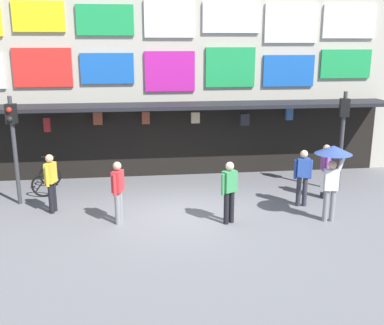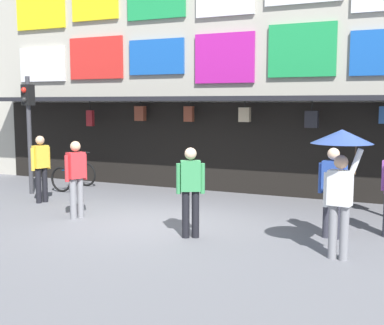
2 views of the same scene
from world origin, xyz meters
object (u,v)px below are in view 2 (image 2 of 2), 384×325
object	(u,v)px
traffic_light_near	(28,116)
bicycle_parked	(74,176)
pedestrian_in_white	(332,188)
pedestrian_in_purple	(41,165)
pedestrian_with_umbrella	(341,157)
pedestrian_in_green	(76,175)
pedestrian_in_red	(191,187)

from	to	relation	value
traffic_light_near	bicycle_parked	bearing A→B (deg)	61.62
bicycle_parked	pedestrian_in_white	size ratio (longest dim) A/B	0.70
pedestrian_in_purple	pedestrian_with_umbrella	xyz separation A→B (m)	(7.44, -1.62, 0.69)
traffic_light_near	pedestrian_in_white	world-z (taller)	traffic_light_near
pedestrian_with_umbrella	pedestrian_in_white	distance (m)	1.44
bicycle_parked	pedestrian_in_purple	bearing A→B (deg)	-75.44
traffic_light_near	pedestrian_in_green	bearing A→B (deg)	-32.07
pedestrian_with_umbrella	pedestrian_in_green	size ratio (longest dim) A/B	1.24
pedestrian_in_purple	pedestrian_in_red	distance (m)	4.97
pedestrian_in_green	pedestrian_in_white	bearing A→B (deg)	7.01
bicycle_parked	traffic_light_near	bearing A→B (deg)	-118.38
bicycle_parked	pedestrian_in_red	world-z (taller)	pedestrian_in_red
pedestrian_with_umbrella	traffic_light_near	bearing A→B (deg)	164.00
bicycle_parked	pedestrian_in_green	xyz separation A→B (m)	(2.38, -2.98, 0.55)
pedestrian_in_purple	pedestrian_with_umbrella	distance (m)	7.65
pedestrian_in_white	pedestrian_in_red	size ratio (longest dim) A/B	1.00
traffic_light_near	pedestrian_in_green	world-z (taller)	traffic_light_near
traffic_light_near	pedestrian_in_white	distance (m)	8.42
traffic_light_near	pedestrian_with_umbrella	xyz separation A→B (m)	(8.55, -2.45, -0.50)
pedestrian_in_purple	pedestrian_in_green	bearing A→B (deg)	-28.88
pedestrian_in_white	pedestrian_in_green	bearing A→B (deg)	-172.99
traffic_light_near	pedestrian_with_umbrella	bearing A→B (deg)	-16.00
bicycle_parked	pedestrian_in_purple	distance (m)	2.09
pedestrian_with_umbrella	pedestrian_in_white	bearing A→B (deg)	103.69
traffic_light_near	pedestrian_in_red	distance (m)	6.40
bicycle_parked	pedestrian_with_umbrella	bearing A→B (deg)	-24.15
pedestrian_with_umbrella	pedestrian_in_red	size ratio (longest dim) A/B	1.24
pedestrian_in_purple	pedestrian_in_green	distance (m)	2.14
pedestrian_in_white	traffic_light_near	bearing A→B (deg)	171.58
pedestrian_in_green	pedestrian_in_purple	bearing A→B (deg)	151.12
pedestrian_in_white	pedestrian_in_green	world-z (taller)	same
traffic_light_near	pedestrian_in_purple	xyz separation A→B (m)	(1.11, -0.83, -1.19)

